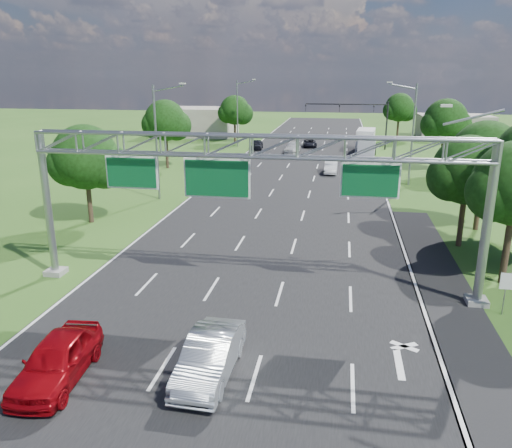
% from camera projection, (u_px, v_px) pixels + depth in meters
% --- Properties ---
extents(ground, '(220.00, 220.00, 0.00)m').
position_uv_depth(ground, '(285.00, 204.00, 43.41)').
color(ground, '#2A5218').
rests_on(ground, ground).
extents(road, '(18.00, 180.00, 0.02)m').
position_uv_depth(road, '(285.00, 204.00, 43.41)').
color(road, black).
rests_on(road, ground).
extents(road_flare, '(3.00, 30.00, 0.02)m').
position_uv_depth(road_flare, '(441.00, 286.00, 26.66)').
color(road_flare, black).
rests_on(road_flare, ground).
extents(sign_gantry, '(23.50, 1.00, 9.56)m').
position_uv_depth(sign_gantry, '(253.00, 158.00, 24.38)').
color(sign_gantry, gray).
rests_on(sign_gantry, ground).
extents(regulatory_sign, '(0.60, 0.08, 2.10)m').
position_uv_depth(regulatory_sign, '(506.00, 285.00, 23.02)').
color(regulatory_sign, gray).
rests_on(regulatory_sign, ground).
extents(traffic_signal, '(12.21, 0.24, 7.00)m').
position_uv_depth(traffic_signal, '(363.00, 114.00, 73.75)').
color(traffic_signal, black).
rests_on(traffic_signal, ground).
extents(streetlight_l_near, '(2.97, 0.22, 10.16)m').
position_uv_depth(streetlight_l_near, '(158.00, 137.00, 43.63)').
color(streetlight_l_near, gray).
rests_on(streetlight_l_near, ground).
extents(streetlight_l_far, '(2.97, 0.22, 10.16)m').
position_uv_depth(streetlight_l_far, '(239.00, 110.00, 76.67)').
color(streetlight_l_far, gray).
rests_on(streetlight_l_far, ground).
extents(streetlight_r_mid, '(2.97, 0.22, 10.16)m').
position_uv_depth(streetlight_r_mid, '(411.00, 130.00, 49.42)').
color(streetlight_r_mid, gray).
rests_on(streetlight_r_mid, ground).
extents(tree_verge_la, '(5.76, 4.80, 7.40)m').
position_uv_depth(tree_verge_la, '(87.00, 160.00, 36.78)').
color(tree_verge_la, '#2D2116').
rests_on(tree_verge_la, ground).
extents(tree_verge_lb, '(5.76, 4.80, 8.06)m').
position_uv_depth(tree_verge_lb, '(166.00, 122.00, 58.62)').
color(tree_verge_lb, '#2D2116').
rests_on(tree_verge_lb, ground).
extents(tree_verge_lc, '(5.76, 4.80, 7.62)m').
position_uv_depth(tree_verge_lc, '(235.00, 112.00, 81.86)').
color(tree_verge_lc, '#2D2116').
rests_on(tree_verge_lc, ground).
extents(tree_verge_rd, '(5.76, 4.80, 8.28)m').
position_uv_depth(tree_verge_rd, '(446.00, 122.00, 56.22)').
color(tree_verge_rd, '#2D2116').
rests_on(tree_verge_rd, ground).
extents(tree_verge_re, '(5.76, 4.80, 7.84)m').
position_uv_depth(tree_verge_re, '(400.00, 109.00, 84.98)').
color(tree_verge_re, '#2D2116').
rests_on(tree_verge_re, ground).
extents(building_left, '(14.00, 10.00, 5.00)m').
position_uv_depth(building_left, '(196.00, 122.00, 91.55)').
color(building_left, gray).
rests_on(building_left, ground).
extents(building_right, '(12.00, 9.00, 4.00)m').
position_uv_depth(building_right, '(454.00, 126.00, 88.04)').
color(building_right, gray).
rests_on(building_right, ground).
extents(red_coupe, '(2.38, 5.04, 1.67)m').
position_uv_depth(red_coupe, '(57.00, 360.00, 18.23)').
color(red_coupe, '#91060D').
rests_on(red_coupe, ground).
extents(silver_sedan, '(1.83, 4.93, 1.61)m').
position_uv_depth(silver_sedan, '(210.00, 356.00, 18.51)').
color(silver_sedan, '#B6BDC3').
rests_on(silver_sedan, ground).
extents(car_queue_a, '(2.04, 4.96, 1.44)m').
position_uv_depth(car_queue_a, '(293.00, 148.00, 71.59)').
color(car_queue_a, silver).
rests_on(car_queue_a, ground).
extents(car_queue_b, '(2.44, 4.44, 1.18)m').
position_uv_depth(car_queue_b, '(310.00, 143.00, 77.27)').
color(car_queue_b, black).
rests_on(car_queue_b, ground).
extents(car_queue_c, '(1.93, 4.25, 1.41)m').
position_uv_depth(car_queue_c, '(257.00, 145.00, 74.99)').
color(car_queue_c, black).
rests_on(car_queue_c, ground).
extents(car_queue_d, '(1.43, 4.01, 1.32)m').
position_uv_depth(car_queue_d, '(331.00, 167.00, 56.82)').
color(car_queue_d, silver).
rests_on(car_queue_d, ground).
extents(box_truck, '(2.99, 8.62, 3.19)m').
position_uv_depth(box_truck, '(366.00, 141.00, 71.97)').
color(box_truck, silver).
rests_on(box_truck, ground).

